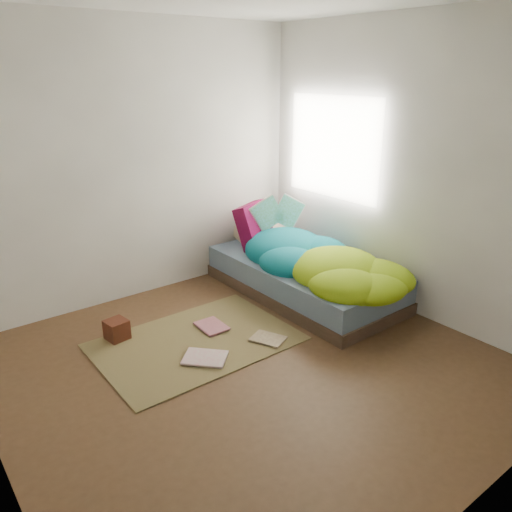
{
  "coord_description": "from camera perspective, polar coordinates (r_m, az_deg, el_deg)",
  "views": [
    {
      "loc": [
        -1.99,
        -2.63,
        2.13
      ],
      "look_at": [
        0.64,
        0.75,
        0.53
      ],
      "focal_mm": 35.0,
      "sensor_mm": 36.0,
      "label": 1
    }
  ],
  "objects": [
    {
      "name": "ground",
      "position": [
        3.92,
        -0.64,
        -12.37
      ],
      "size": [
        3.5,
        3.5,
        0.0
      ],
      "primitive_type": "cube",
      "color": "#48301C",
      "rests_on": "ground"
    },
    {
      "name": "room_walls",
      "position": [
        3.35,
        -0.65,
        11.83
      ],
      "size": [
        3.54,
        3.54,
        2.62
      ],
      "color": "beige",
      "rests_on": "ground"
    },
    {
      "name": "bed",
      "position": [
        5.04,
        5.45,
        -2.53
      ],
      "size": [
        1.0,
        2.0,
        0.34
      ],
      "color": "#38291E",
      "rests_on": "ground"
    },
    {
      "name": "duvet",
      "position": [
        4.77,
        7.39,
        0.45
      ],
      "size": [
        0.96,
        1.84,
        0.34
      ],
      "primitive_type": null,
      "color": "#07676F",
      "rests_on": "bed"
    },
    {
      "name": "rug",
      "position": [
        4.24,
        -6.85,
        -9.71
      ],
      "size": [
        1.6,
        1.1,
        0.01
      ],
      "primitive_type": "cube",
      "color": "brown",
      "rests_on": "ground"
    },
    {
      "name": "pillow_floral",
      "position": [
        5.6,
        0.96,
        2.56
      ],
      "size": [
        0.63,
        0.44,
        0.13
      ],
      "primitive_type": "cube",
      "rotation": [
        0.0,
        0.0,
        -0.14
      ],
      "color": "beige",
      "rests_on": "bed"
    },
    {
      "name": "pillow_magenta",
      "position": [
        5.33,
        -0.16,
        3.53
      ],
      "size": [
        0.49,
        0.32,
        0.47
      ],
      "primitive_type": "cube",
      "rotation": [
        0.0,
        0.0,
        0.42
      ],
      "color": "#530531",
      "rests_on": "bed"
    },
    {
      "name": "open_book",
      "position": [
        5.21,
        2.57,
        6.01
      ],
      "size": [
        0.49,
        0.26,
        0.29
      ],
      "primitive_type": null,
      "rotation": [
        0.0,
        0.0,
        -0.35
      ],
      "color": "#287D36",
      "rests_on": "duvet"
    },
    {
      "name": "wooden_box",
      "position": [
        4.37,
        -15.63,
        -8.09
      ],
      "size": [
        0.19,
        0.19,
        0.17
      ],
      "primitive_type": "cube",
      "rotation": [
        0.0,
        0.0,
        0.14
      ],
      "color": "#3E120E",
      "rests_on": "rug"
    },
    {
      "name": "floor_book_a",
      "position": [
        3.89,
        -6.3,
        -12.45
      ],
      "size": [
        0.4,
        0.41,
        0.02
      ],
      "primitive_type": "imported",
      "rotation": [
        0.0,
        0.0,
        0.75
      ],
      "color": "beige",
      "rests_on": "rug"
    },
    {
      "name": "floor_book_b",
      "position": [
        4.37,
        -6.3,
        -8.41
      ],
      "size": [
        0.22,
        0.29,
        0.03
      ],
      "primitive_type": "imported",
      "rotation": [
        0.0,
        0.0,
        -0.03
      ],
      "color": "#B06570",
      "rests_on": "rug"
    },
    {
      "name": "floor_book_c",
      "position": [
        4.14,
        0.77,
        -10.07
      ],
      "size": [
        0.29,
        0.33,
        0.02
      ],
      "primitive_type": "imported",
      "rotation": [
        0.0,
        0.0,
        0.42
      ],
      "color": "tan",
      "rests_on": "rug"
    }
  ]
}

